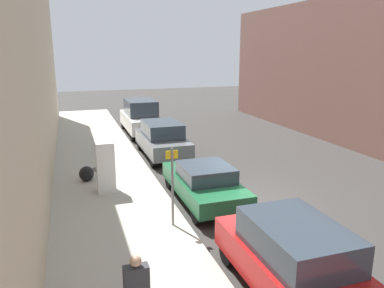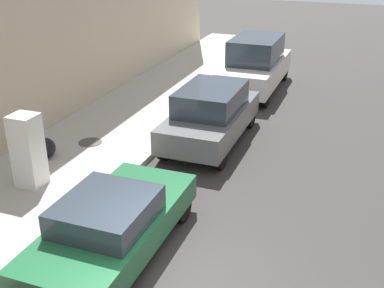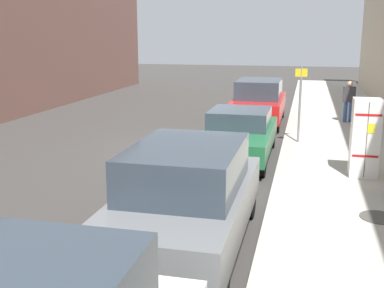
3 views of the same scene
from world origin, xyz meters
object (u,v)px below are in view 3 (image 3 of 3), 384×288
parked_suv_red (259,101)px  parked_suv_gray (187,196)px  discarded_refrigerator (365,138)px  parked_sedan_green (239,134)px  street_sign_post (300,100)px  pedestrian_walking_far (349,99)px

parked_suv_red → parked_suv_gray: 11.62m
discarded_refrigerator → parked_sedan_green: bearing=-26.9°
street_sign_post → discarded_refrigerator: bearing=115.0°
discarded_refrigerator → parked_suv_gray: bearing=54.3°
discarded_refrigerator → street_sign_post: bearing=-65.0°
parked_sedan_green → parked_suv_red: bearing=-90.0°
street_sign_post → parked_sedan_green: size_ratio=0.54×
street_sign_post → parked_suv_red: 4.18m
street_sign_post → parked_suv_red: bearing=-66.9°
parked_suv_gray → discarded_refrigerator: bearing=-125.7°
parked_suv_gray → street_sign_post: bearing=-101.7°
discarded_refrigerator → parked_sedan_green: 3.60m
discarded_refrigerator → parked_suv_gray: discarded_refrigerator is taller
street_sign_post → pedestrian_walking_far: bearing=-113.8°
discarded_refrigerator → pedestrian_walking_far: discarded_refrigerator is taller
discarded_refrigerator → parked_suv_red: discarded_refrigerator is taller
pedestrian_walking_far → parked_suv_red: (3.37, 0.18, -0.18)m
street_sign_post → parked_suv_red: street_sign_post is taller
pedestrian_walking_far → parked_sedan_green: bearing=-88.7°
parked_suv_red → pedestrian_walking_far: bearing=-177.0°
discarded_refrigerator → parked_sedan_green: (3.19, -1.62, -0.38)m
discarded_refrigerator → parked_suv_red: 7.86m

